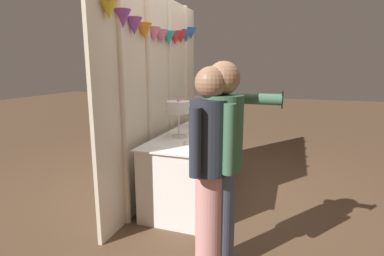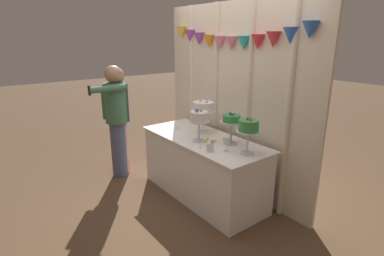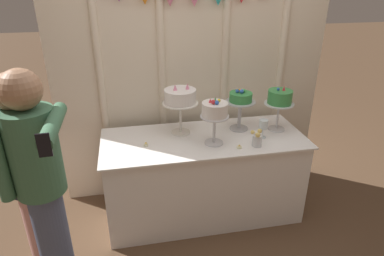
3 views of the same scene
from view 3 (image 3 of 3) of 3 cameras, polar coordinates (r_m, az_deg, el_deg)
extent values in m
plane|color=brown|center=(3.27, 2.22, -14.92)|extent=(24.00, 24.00, 0.00)
cube|color=beige|center=(3.21, 0.16, 8.76)|extent=(2.57, 0.04, 2.41)
cylinder|color=beige|center=(3.14, -15.23, 7.50)|extent=(0.07, 0.07, 2.41)
cylinder|color=beige|center=(3.14, -5.11, 8.31)|extent=(0.07, 0.07, 2.41)
cylinder|color=beige|center=(3.26, 5.46, 8.89)|extent=(0.07, 0.07, 2.41)
cylinder|color=beige|center=(3.46, 14.69, 9.15)|extent=(0.07, 0.07, 2.41)
cube|color=white|center=(3.12, 1.91, -8.30)|extent=(1.72, 0.69, 0.77)
cube|color=white|center=(2.92, 2.02, -1.82)|extent=(1.77, 0.74, 0.01)
cylinder|color=silver|center=(3.01, -1.94, -0.71)|extent=(0.17, 0.17, 0.01)
cylinder|color=silver|center=(2.95, -1.98, 1.74)|extent=(0.02, 0.02, 0.27)
cylinder|color=silver|center=(2.90, -2.01, 4.25)|extent=(0.31, 0.31, 0.01)
cylinder|color=white|center=(2.88, -2.03, 5.43)|extent=(0.27, 0.27, 0.12)
cone|color=pink|center=(2.87, -0.79, 7.11)|extent=(0.03, 0.03, 0.05)
cone|color=pink|center=(2.84, -2.89, 6.89)|extent=(0.03, 0.03, 0.05)
cylinder|color=silver|center=(2.83, 3.73, -2.49)|extent=(0.16, 0.16, 0.01)
cylinder|color=silver|center=(2.78, 3.79, -0.29)|extent=(0.02, 0.02, 0.23)
cylinder|color=silver|center=(2.73, 3.86, 1.97)|extent=(0.24, 0.24, 0.01)
cylinder|color=white|center=(2.71, 3.90, 3.17)|extent=(0.21, 0.21, 0.11)
sphere|color=yellow|center=(2.70, 4.64, 4.67)|extent=(0.03, 0.03, 0.03)
cone|color=green|center=(2.70, 3.98, 4.85)|extent=(0.03, 0.03, 0.04)
cone|color=#DB333D|center=(2.69, 3.11, 4.70)|extent=(0.02, 0.02, 0.04)
sphere|color=#DB333D|center=(2.65, 3.62, 4.45)|extent=(0.04, 0.04, 0.04)
sphere|color=blue|center=(2.65, 4.25, 4.34)|extent=(0.03, 0.03, 0.03)
cylinder|color=#B2B2B7|center=(3.12, 7.94, -0.04)|extent=(0.17, 0.17, 0.01)
cylinder|color=#B2B2B7|center=(3.06, 8.08, 2.17)|extent=(0.03, 0.03, 0.25)
cylinder|color=#B2B2B7|center=(3.02, 8.23, 4.42)|extent=(0.27, 0.27, 0.01)
cylinder|color=#388E47|center=(3.00, 8.28, 5.23)|extent=(0.20, 0.20, 0.08)
sphere|color=green|center=(2.99, 8.77, 6.27)|extent=(0.03, 0.03, 0.03)
sphere|color=orange|center=(3.00, 8.15, 6.35)|extent=(0.03, 0.03, 0.03)
sphere|color=blue|center=(2.98, 7.68, 6.24)|extent=(0.03, 0.03, 0.03)
sphere|color=blue|center=(2.97, 8.44, 6.18)|extent=(0.04, 0.04, 0.04)
cylinder|color=silver|center=(3.17, 14.12, -0.13)|extent=(0.15, 0.15, 0.01)
cylinder|color=silver|center=(3.12, 14.35, 1.92)|extent=(0.02, 0.02, 0.23)
cylinder|color=silver|center=(3.08, 14.59, 4.01)|extent=(0.26, 0.26, 0.01)
cylinder|color=#388E47|center=(3.06, 14.72, 5.13)|extent=(0.21, 0.21, 0.12)
cone|color=#DB333D|center=(3.04, 15.37, 6.54)|extent=(0.03, 0.03, 0.04)
sphere|color=blue|center=(3.03, 14.43, 6.42)|extent=(0.03, 0.03, 0.03)
cylinder|color=silver|center=(2.99, 11.84, -1.53)|extent=(0.06, 0.06, 0.00)
cylinder|color=silver|center=(2.97, 11.91, -0.78)|extent=(0.01, 0.01, 0.08)
cylinder|color=silver|center=(2.94, 12.05, 0.65)|extent=(0.08, 0.08, 0.08)
cylinder|color=silver|center=(2.82, 11.01, -2.12)|extent=(0.08, 0.08, 0.10)
sphere|color=#E5C666|center=(2.84, 11.40, -0.41)|extent=(0.03, 0.03, 0.03)
sphere|color=white|center=(2.81, 10.87, -0.84)|extent=(0.04, 0.04, 0.04)
sphere|color=#E5C666|center=(2.74, 11.12, -1.18)|extent=(0.04, 0.04, 0.04)
sphere|color=silver|center=(2.76, 10.27, -0.70)|extent=(0.03, 0.03, 0.03)
sphere|color=#E5C666|center=(2.80, 11.43, -0.49)|extent=(0.04, 0.04, 0.04)
sphere|color=#E5C666|center=(2.76, 10.26, -0.71)|extent=(0.03, 0.03, 0.03)
cylinder|color=beige|center=(2.81, -7.82, -2.86)|extent=(0.04, 0.04, 0.02)
sphere|color=#F9CC4C|center=(2.80, -7.85, -2.52)|extent=(0.01, 0.01, 0.01)
cylinder|color=beige|center=(2.78, 8.01, -3.27)|extent=(0.04, 0.04, 0.01)
sphere|color=#F9CC4C|center=(2.77, 8.03, -2.95)|extent=(0.01, 0.01, 0.01)
cylinder|color=#4C5675|center=(2.63, -22.39, -17.17)|extent=(0.29, 0.29, 0.82)
cylinder|color=#3D6B4C|center=(2.25, -25.21, -3.77)|extent=(0.41, 0.41, 0.56)
sphere|color=#A37556|center=(2.11, -27.16, 5.84)|extent=(0.24, 0.24, 0.24)
cube|color=#232328|center=(2.12, -26.09, -4.84)|extent=(0.04, 0.02, 0.36)
cylinder|color=#3D6B4C|center=(1.97, -22.54, 0.53)|extent=(0.08, 0.49, 0.08)
cube|color=black|center=(1.75, -23.83, -2.70)|extent=(0.06, 0.01, 0.12)
cylinder|color=#D6938E|center=(2.70, -23.77, -16.28)|extent=(0.26, 0.26, 0.81)
cylinder|color=#282D38|center=(2.34, -26.58, -3.46)|extent=(0.37, 0.37, 0.55)
sphere|color=#A37556|center=(2.20, -28.48, 5.47)|extent=(0.23, 0.23, 0.23)
cylinder|color=#282D38|center=(2.25, -22.41, -3.93)|extent=(0.08, 0.08, 0.48)
camera|label=1|loc=(3.11, -71.13, -1.55)|focal=28.22mm
camera|label=2|loc=(3.36, 74.54, 5.21)|focal=28.27mm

